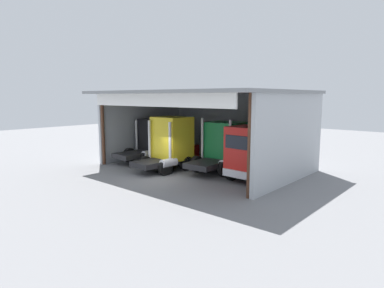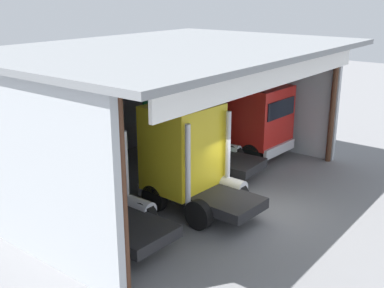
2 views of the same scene
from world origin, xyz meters
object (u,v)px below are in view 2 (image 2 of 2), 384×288
Objects in this scene: truck_green_right_bay at (188,131)px; truck_red_yard_outside at (254,120)px; truck_yellow_center_bay at (188,156)px; tool_cart at (49,179)px; oil_drum at (180,130)px; truck_black_center_left_bay at (83,181)px.

truck_red_yard_outside is at bearing -25.50° from truck_green_right_bay.
truck_green_right_bay is 3.48m from truck_red_yard_outside.
truck_yellow_center_bay is 6.26m from truck_red_yard_outside.
truck_green_right_bay is 5.00× the size of tool_cart.
tool_cart reaches higher than oil_drum.
tool_cart is (-8.43, 4.05, -1.28)m from truck_red_yard_outside.
truck_red_yard_outside is 9.44m from tool_cart.
truck_black_center_left_bay is 6.42m from truck_green_right_bay.
truck_green_right_bay is at bearing -136.22° from oil_drum.
truck_red_yard_outside is at bearing -91.80° from oil_drum.
tool_cart is (-8.57, -0.48, 0.07)m from oil_drum.
oil_drum is (0.14, 4.53, -1.35)m from truck_red_yard_outside.
tool_cart is (-2.26, 5.07, -1.43)m from truck_yellow_center_bay.
truck_red_yard_outside is at bearing 12.00° from truck_yellow_center_bay.
oil_drum is 0.85× the size of tool_cart.
truck_green_right_bay is 4.86m from oil_drum.
truck_yellow_center_bay reaches higher than truck_black_center_left_bay.
truck_red_yard_outside is 5.47× the size of oil_drum.
oil_drum is (3.37, 3.23, -1.34)m from truck_green_right_bay.
truck_red_yard_outside is at bearing -1.48° from truck_black_center_left_bay.
truck_black_center_left_bay is at bearing -176.37° from truck_green_right_bay.
truck_black_center_left_bay is 3.75m from truck_yellow_center_bay.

